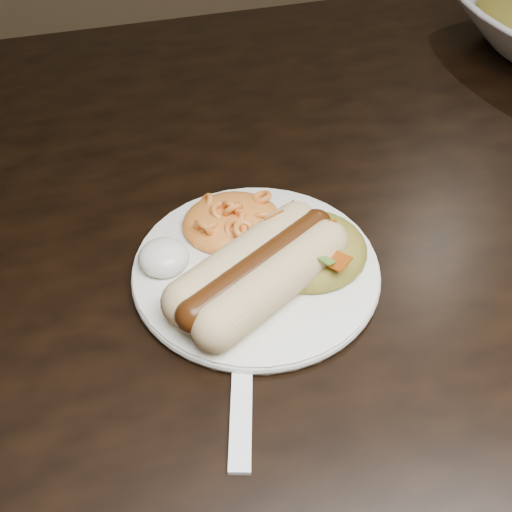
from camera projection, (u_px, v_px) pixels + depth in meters
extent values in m
plane|color=#492917|center=(304.00, 507.00, 1.12)|extent=(4.00, 4.00, 0.00)
cube|color=black|center=(346.00, 211.00, 0.60)|extent=(1.60, 0.90, 0.04)
cylinder|color=white|center=(256.00, 269.00, 0.51)|extent=(0.22, 0.22, 0.01)
cylinder|color=#DEB789|center=(265.00, 285.00, 0.46)|extent=(0.13, 0.09, 0.04)
cylinder|color=#DEB789|center=(254.00, 257.00, 0.48)|extent=(0.13, 0.09, 0.04)
cylinder|color=#4A260B|center=(259.00, 267.00, 0.47)|extent=(0.13, 0.09, 0.03)
ellipsoid|color=orange|center=(232.00, 211.00, 0.53)|extent=(0.10, 0.09, 0.03)
ellipsoid|color=white|center=(163.00, 253.00, 0.50)|extent=(0.04, 0.04, 0.03)
ellipsoid|color=#A3731F|center=(309.00, 245.00, 0.50)|extent=(0.10, 0.10, 0.04)
cube|color=white|center=(241.00, 405.00, 0.42)|extent=(0.06, 0.14, 0.00)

